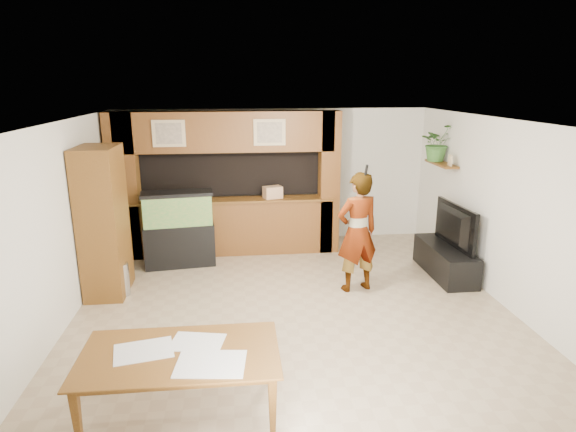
{
  "coord_description": "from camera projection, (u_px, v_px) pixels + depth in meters",
  "views": [
    {
      "loc": [
        -0.75,
        -6.08,
        3.08
      ],
      "look_at": [
        -0.01,
        0.6,
        1.21
      ],
      "focal_mm": 30.0,
      "sensor_mm": 36.0,
      "label": 1
    }
  ],
  "objects": [
    {
      "name": "floor",
      "position": [
        294.0,
        310.0,
        6.73
      ],
      "size": [
        6.5,
        6.5,
        0.0
      ],
      "primitive_type": "plane",
      "color": "tan",
      "rests_on": "ground"
    },
    {
      "name": "ceiling",
      "position": [
        294.0,
        122.0,
        6.03
      ],
      "size": [
        6.5,
        6.5,
        0.0
      ],
      "primitive_type": "plane",
      "color": "white",
      "rests_on": "wall_back"
    },
    {
      "name": "wall_back",
      "position": [
        274.0,
        176.0,
        9.49
      ],
      "size": [
        6.0,
        0.0,
        6.0
      ],
      "primitive_type": "plane",
      "rotation": [
        1.57,
        0.0,
        0.0
      ],
      "color": "silver",
      "rests_on": "floor"
    },
    {
      "name": "wall_left",
      "position": [
        58.0,
        229.0,
        6.06
      ],
      "size": [
        0.0,
        6.5,
        6.5
      ],
      "primitive_type": "plane",
      "rotation": [
        1.57,
        0.0,
        1.57
      ],
      "color": "silver",
      "rests_on": "floor"
    },
    {
      "name": "wall_right",
      "position": [
        507.0,
        215.0,
        6.7
      ],
      "size": [
        0.0,
        6.5,
        6.5
      ],
      "primitive_type": "plane",
      "rotation": [
        1.57,
        0.0,
        -1.57
      ],
      "color": "silver",
      "rests_on": "floor"
    },
    {
      "name": "partition",
      "position": [
        225.0,
        182.0,
        8.8
      ],
      "size": [
        4.2,
        0.99,
        2.6
      ],
      "color": "brown",
      "rests_on": "floor"
    },
    {
      "name": "wall_clock",
      "position": [
        80.0,
        168.0,
        6.86
      ],
      "size": [
        0.05,
        0.25,
        0.25
      ],
      "color": "black",
      "rests_on": "wall_left"
    },
    {
      "name": "wall_shelf",
      "position": [
        441.0,
        164.0,
        8.44
      ],
      "size": [
        0.25,
        0.9,
        0.04
      ],
      "primitive_type": "cube",
      "color": "brown",
      "rests_on": "wall_right"
    },
    {
      "name": "pantry_cabinet",
      "position": [
        103.0,
        222.0,
        7.04
      ],
      "size": [
        0.55,
        0.9,
        2.21
      ],
      "primitive_type": "cube",
      "color": "brown",
      "rests_on": "floor"
    },
    {
      "name": "trash_can",
      "position": [
        120.0,
        279.0,
        7.16
      ],
      "size": [
        0.27,
        0.27,
        0.5
      ],
      "primitive_type": "cylinder",
      "color": "#B2B2B7",
      "rests_on": "floor"
    },
    {
      "name": "aquarium",
      "position": [
        179.0,
        230.0,
        8.24
      ],
      "size": [
        1.18,
        0.44,
        1.31
      ],
      "rotation": [
        0.0,
        0.0,
        0.12
      ],
      "color": "black",
      "rests_on": "floor"
    },
    {
      "name": "tv_stand",
      "position": [
        445.0,
        260.0,
        7.94
      ],
      "size": [
        0.54,
        1.47,
        0.49
      ],
      "primitive_type": "cube",
      "color": "black",
      "rests_on": "floor"
    },
    {
      "name": "television",
      "position": [
        448.0,
        226.0,
        7.78
      ],
      "size": [
        0.23,
        1.22,
        0.7
      ],
      "primitive_type": "imported",
      "rotation": [
        0.0,
        0.0,
        1.63
      ],
      "color": "black",
      "rests_on": "tv_stand"
    },
    {
      "name": "photo_frame",
      "position": [
        450.0,
        160.0,
        8.09
      ],
      "size": [
        0.04,
        0.14,
        0.18
      ],
      "primitive_type": "cube",
      "rotation": [
        0.0,
        0.0,
        -0.06
      ],
      "color": "tan",
      "rests_on": "wall_shelf"
    },
    {
      "name": "potted_plant",
      "position": [
        437.0,
        143.0,
        8.52
      ],
      "size": [
        0.74,
        0.7,
        0.66
      ],
      "primitive_type": "imported",
      "rotation": [
        0.0,
        0.0,
        0.4
      ],
      "color": "#346629",
      "rests_on": "wall_shelf"
    },
    {
      "name": "person",
      "position": [
        357.0,
        232.0,
        7.18
      ],
      "size": [
        0.76,
        0.6,
        1.83
      ],
      "primitive_type": "imported",
      "rotation": [
        0.0,
        0.0,
        3.41
      ],
      "color": "#947951",
      "rests_on": "floor"
    },
    {
      "name": "microphone",
      "position": [
        366.0,
        170.0,
        6.78
      ],
      "size": [
        0.04,
        0.11,
        0.17
      ],
      "primitive_type": "cylinder",
      "rotation": [
        0.44,
        0.0,
        0.0
      ],
      "color": "black",
      "rests_on": "person"
    },
    {
      "name": "dining_table",
      "position": [
        181.0,
        385.0,
        4.53
      ],
      "size": [
        1.85,
        1.04,
        0.65
      ],
      "primitive_type": "imported",
      "rotation": [
        0.0,
        0.0,
        -0.0
      ],
      "color": "brown",
      "rests_on": "floor"
    },
    {
      "name": "newspaper_a",
      "position": [
        211.0,
        364.0,
        4.29
      ],
      "size": [
        0.66,
        0.51,
        0.01
      ],
      "primitive_type": "cube",
      "rotation": [
        0.0,
        0.0,
        -0.11
      ],
      "color": "silver",
      "rests_on": "dining_table"
    },
    {
      "name": "newspaper_b",
      "position": [
        144.0,
        351.0,
        4.5
      ],
      "size": [
        0.6,
        0.49,
        0.01
      ],
      "primitive_type": "cube",
      "rotation": [
        0.0,
        0.0,
        0.21
      ],
      "color": "silver",
      "rests_on": "dining_table"
    },
    {
      "name": "newspaper_c",
      "position": [
        197.0,
        342.0,
        4.65
      ],
      "size": [
        0.56,
        0.46,
        0.01
      ],
      "primitive_type": "cube",
      "rotation": [
        0.0,
        0.0,
        -0.21
      ],
      "color": "silver",
      "rests_on": "dining_table"
    },
    {
      "name": "counter_box",
      "position": [
        273.0,
        192.0,
        8.76
      ],
      "size": [
        0.38,
        0.31,
        0.22
      ],
      "primitive_type": "cube",
      "rotation": [
        0.0,
        0.0,
        0.32
      ],
      "color": "tan",
      "rests_on": "partition"
    }
  ]
}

